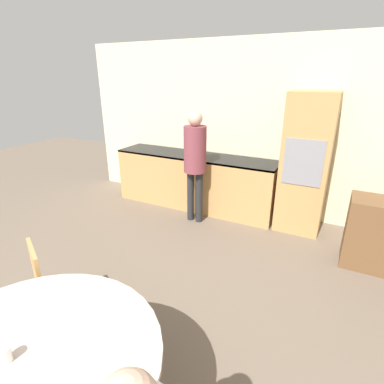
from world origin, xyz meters
The scene contains 6 objects.
wall_back centered at (0.00, 5.13, 1.30)m, with size 6.37×0.05×2.60m.
kitchen_counter centered at (-1.00, 4.78, 0.46)m, with size 2.67×0.60×0.88m.
oven_unit centered at (0.68, 4.79, 0.95)m, with size 0.60×0.59×1.90m.
chair_far_left centered at (-0.95, 1.70, 0.48)m, with size 0.54×0.54×0.84m.
person_standing centered at (-0.75, 4.28, 1.02)m, with size 0.32×0.32×1.63m.
cup centered at (-0.21, 1.13, 0.79)m, with size 0.06×0.06×0.08m.
Camera 1 is at (1.11, 0.59, 2.08)m, focal length 28.00 mm.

